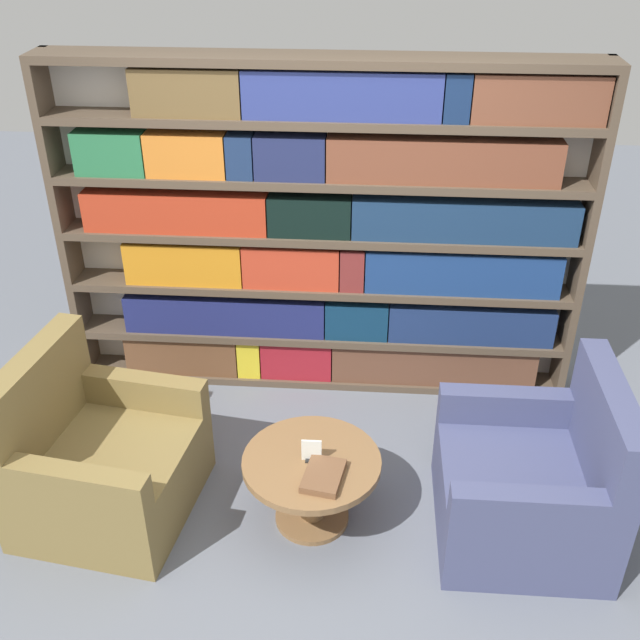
% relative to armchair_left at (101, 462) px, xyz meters
% --- Properties ---
extents(ground_plane, '(14.00, 14.00, 0.00)m').
position_rel_armchair_left_xyz_m(ground_plane, '(1.09, -0.18, -0.31)').
color(ground_plane, slate).
extents(bookshelf, '(3.31, 0.30, 2.19)m').
position_rel_armchair_left_xyz_m(bookshelf, '(1.15, 1.33, 0.77)').
color(bookshelf, silver).
rests_on(bookshelf, ground_plane).
extents(armchair_left, '(0.98, 1.02, 0.95)m').
position_rel_armchair_left_xyz_m(armchair_left, '(0.00, 0.00, 0.00)').
color(armchair_left, olive).
rests_on(armchair_left, ground_plane).
extents(armchair_right, '(0.85, 0.90, 0.95)m').
position_rel_armchair_left_xyz_m(armchair_right, '(2.31, -0.01, 0.00)').
color(armchair_right, '#42476B').
rests_on(armchair_right, ground_plane).
extents(coffee_table, '(0.73, 0.73, 0.43)m').
position_rel_armchair_left_xyz_m(coffee_table, '(1.15, -0.03, -0.00)').
color(coffee_table, brown).
rests_on(coffee_table, ground_plane).
extents(table_sign, '(0.10, 0.06, 0.13)m').
position_rel_armchair_left_xyz_m(table_sign, '(1.15, -0.03, 0.17)').
color(table_sign, black).
rests_on(table_sign, coffee_table).
extents(stray_book, '(0.23, 0.29, 0.04)m').
position_rel_armchair_left_xyz_m(stray_book, '(1.23, -0.17, 0.14)').
color(stray_book, brown).
rests_on(stray_book, coffee_table).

